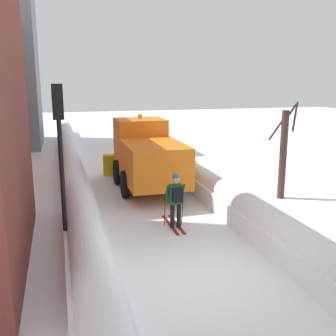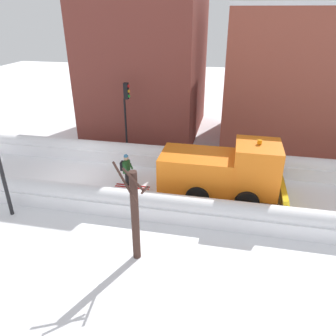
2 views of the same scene
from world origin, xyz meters
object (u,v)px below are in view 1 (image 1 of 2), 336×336
object	(u,v)px
plow_truck	(147,155)
traffic_light_pole	(60,138)
skier	(176,198)
bare_tree_near	(283,152)

from	to	relation	value
plow_truck	traffic_light_pole	size ratio (longest dim) A/B	1.31
skier	traffic_light_pole	distance (m)	4.21
bare_tree_near	plow_truck	bearing A→B (deg)	149.58
skier	bare_tree_near	bearing A→B (deg)	22.00
traffic_light_pole	bare_tree_near	distance (m)	9.08
plow_truck	bare_tree_near	distance (m)	5.67
skier	plow_truck	bearing A→B (deg)	88.34
plow_truck	traffic_light_pole	world-z (taller)	traffic_light_pole
plow_truck	bare_tree_near	bearing A→B (deg)	-30.42
skier	bare_tree_near	distance (m)	5.48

